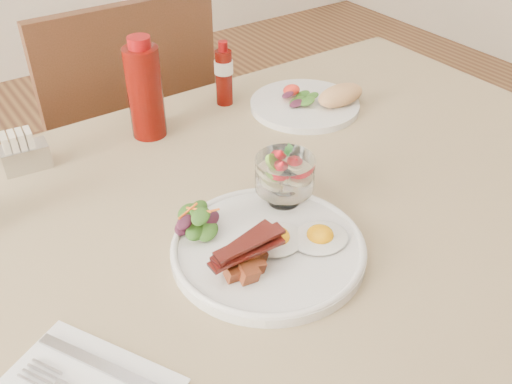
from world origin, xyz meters
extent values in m
cylinder|color=#522D1A|center=(0.59, 0.36, 0.35)|extent=(0.06, 0.06, 0.71)
cube|color=#522D1A|center=(0.00, 0.00, 0.73)|extent=(1.30, 0.85, 0.04)
cube|color=#95825B|center=(0.00, 0.00, 0.75)|extent=(1.33, 0.88, 0.00)
cylinder|color=#522D1A|center=(-0.18, 0.57, 0.23)|extent=(0.04, 0.04, 0.45)
cylinder|color=#522D1A|center=(0.18, 0.57, 0.23)|extent=(0.04, 0.04, 0.45)
cylinder|color=#522D1A|center=(-0.18, 0.93, 0.23)|extent=(0.04, 0.04, 0.45)
cylinder|color=#522D1A|center=(0.18, 0.93, 0.23)|extent=(0.04, 0.04, 0.45)
cube|color=#522D1A|center=(0.00, 0.75, 0.47)|extent=(0.42, 0.42, 0.03)
cube|color=#522D1A|center=(0.00, 0.55, 0.70)|extent=(0.42, 0.03, 0.46)
cylinder|color=silver|center=(-0.08, -0.09, 0.76)|extent=(0.28, 0.28, 0.02)
ellipsoid|color=silver|center=(-0.01, -0.13, 0.77)|extent=(0.09, 0.08, 0.01)
ellipsoid|color=#FF9E05|center=(-0.01, -0.13, 0.78)|extent=(0.04, 0.04, 0.02)
ellipsoid|color=silver|center=(-0.07, -0.09, 0.77)|extent=(0.09, 0.08, 0.01)
ellipsoid|color=#FF9E05|center=(-0.07, -0.09, 0.78)|extent=(0.04, 0.04, 0.02)
cube|color=maroon|center=(-0.14, -0.11, 0.78)|extent=(0.03, 0.03, 0.02)
cube|color=maroon|center=(-0.13, -0.13, 0.78)|extent=(0.03, 0.03, 0.02)
cube|color=maroon|center=(-0.16, -0.12, 0.78)|extent=(0.03, 0.03, 0.02)
cube|color=maroon|center=(-0.11, -0.11, 0.78)|extent=(0.03, 0.03, 0.02)
cube|color=maroon|center=(-0.14, -0.14, 0.78)|extent=(0.03, 0.03, 0.02)
cube|color=maroon|center=(-0.15, -0.10, 0.78)|extent=(0.03, 0.03, 0.02)
cube|color=maroon|center=(-0.13, -0.12, 0.79)|extent=(0.03, 0.03, 0.02)
cube|color=#52150D|center=(-0.14, -0.11, 0.80)|extent=(0.10, 0.02, 0.01)
cube|color=#52150D|center=(-0.13, -0.12, 0.80)|extent=(0.10, 0.03, 0.01)
cube|color=#52150D|center=(-0.13, -0.11, 0.81)|extent=(0.10, 0.04, 0.01)
cube|color=#52150D|center=(-0.13, -0.12, 0.81)|extent=(0.10, 0.03, 0.01)
ellipsoid|color=#1F4713|center=(-0.15, -0.01, 0.77)|extent=(0.04, 0.03, 0.01)
ellipsoid|color=#1F4713|center=(-0.13, 0.00, 0.78)|extent=(0.04, 0.03, 0.01)
ellipsoid|color=#391222|center=(-0.17, 0.00, 0.78)|extent=(0.03, 0.02, 0.01)
ellipsoid|color=#1F4713|center=(-0.14, -0.03, 0.78)|extent=(0.04, 0.03, 0.01)
ellipsoid|color=#1F4713|center=(-0.16, -0.03, 0.78)|extent=(0.04, 0.03, 0.01)
ellipsoid|color=#391222|center=(-0.13, -0.02, 0.79)|extent=(0.03, 0.02, 0.01)
ellipsoid|color=#1F4713|center=(-0.15, 0.01, 0.79)|extent=(0.04, 0.03, 0.01)
ellipsoid|color=#1F4713|center=(-0.14, 0.00, 0.80)|extent=(0.03, 0.02, 0.01)
ellipsoid|color=#391222|center=(-0.17, -0.02, 0.80)|extent=(0.03, 0.02, 0.01)
ellipsoid|color=#1F4713|center=(-0.15, -0.02, 0.80)|extent=(0.04, 0.03, 0.01)
cylinder|color=orange|center=(-0.14, -0.01, 0.81)|extent=(0.02, 0.03, 0.01)
cylinder|color=orange|center=(-0.16, 0.00, 0.81)|extent=(0.04, 0.02, 0.01)
cylinder|color=orange|center=(-0.14, -0.02, 0.81)|extent=(0.04, 0.02, 0.01)
cylinder|color=white|center=(0.00, -0.02, 0.77)|extent=(0.05, 0.05, 0.01)
cylinder|color=white|center=(0.00, -0.02, 0.79)|extent=(0.02, 0.02, 0.02)
cylinder|color=white|center=(0.00, -0.02, 0.82)|extent=(0.09, 0.09, 0.05)
cylinder|color=beige|center=(-0.01, -0.02, 0.81)|extent=(0.03, 0.03, 0.01)
cylinder|color=beige|center=(0.02, -0.02, 0.81)|extent=(0.03, 0.03, 0.01)
cylinder|color=beige|center=(0.00, -0.01, 0.82)|extent=(0.03, 0.03, 0.01)
cylinder|color=#72A733|center=(-0.01, -0.01, 0.83)|extent=(0.04, 0.04, 0.01)
cone|color=red|center=(0.02, -0.03, 0.84)|extent=(0.03, 0.03, 0.03)
cone|color=red|center=(-0.01, -0.03, 0.84)|extent=(0.03, 0.03, 0.03)
cone|color=red|center=(0.00, -0.01, 0.85)|extent=(0.03, 0.03, 0.03)
ellipsoid|color=#2D7F32|center=(0.00, -0.02, 0.86)|extent=(0.02, 0.01, 0.00)
ellipsoid|color=#2D7F32|center=(0.01, -0.02, 0.86)|extent=(0.02, 0.01, 0.00)
cylinder|color=silver|center=(0.24, 0.23, 0.76)|extent=(0.23, 0.23, 0.01)
ellipsoid|color=#1F4713|center=(0.23, 0.23, 0.77)|extent=(0.04, 0.03, 0.01)
ellipsoid|color=#1F4713|center=(0.25, 0.25, 0.77)|extent=(0.04, 0.03, 0.01)
ellipsoid|color=#391222|center=(0.22, 0.22, 0.77)|extent=(0.03, 0.03, 0.01)
ellipsoid|color=#1F4713|center=(0.23, 0.21, 0.78)|extent=(0.04, 0.03, 0.01)
ellipsoid|color=#1F4713|center=(0.26, 0.22, 0.78)|extent=(0.03, 0.03, 0.01)
ellipsoid|color=#391222|center=(0.22, 0.25, 0.78)|extent=(0.03, 0.02, 0.01)
ellipsoid|color=red|center=(0.24, 0.26, 0.78)|extent=(0.04, 0.03, 0.02)
ellipsoid|color=tan|center=(0.30, 0.18, 0.79)|extent=(0.12, 0.08, 0.04)
cylinder|color=#510904|center=(-0.07, 0.32, 0.84)|extent=(0.08, 0.08, 0.17)
cylinder|color=maroon|center=(-0.07, 0.32, 0.94)|extent=(0.05, 0.05, 0.02)
cylinder|color=#510904|center=(0.12, 0.34, 0.81)|extent=(0.04, 0.04, 0.12)
cylinder|color=silver|center=(0.12, 0.34, 0.83)|extent=(0.05, 0.05, 0.03)
cylinder|color=maroon|center=(0.12, 0.34, 0.88)|extent=(0.02, 0.02, 0.02)
cube|color=#B8B8BD|center=(-0.30, 0.33, 0.77)|extent=(0.08, 0.05, 0.04)
cube|color=beige|center=(-0.32, 0.33, 0.80)|extent=(0.01, 0.04, 0.05)
cube|color=beige|center=(-0.31, 0.33, 0.80)|extent=(0.01, 0.04, 0.05)
cube|color=beige|center=(-0.30, 0.33, 0.80)|extent=(0.01, 0.04, 0.05)
cube|color=beige|center=(-0.28, 0.33, 0.80)|extent=(0.01, 0.04, 0.05)
cube|color=white|center=(-0.37, -0.16, 0.75)|extent=(0.19, 0.22, 0.00)
cube|color=#B8B8BD|center=(-0.35, -0.15, 0.76)|extent=(0.10, 0.17, 0.00)
cube|color=#B8B8BD|center=(-0.43, -0.12, 0.76)|extent=(0.02, 0.04, 0.00)
cube|color=#B8B8BD|center=(-0.42, -0.12, 0.76)|extent=(0.02, 0.04, 0.00)
cube|color=#B8B8BD|center=(-0.41, -0.12, 0.76)|extent=(0.02, 0.04, 0.00)
cube|color=#B8B8BD|center=(-0.41, -0.11, 0.76)|extent=(0.02, 0.04, 0.00)
camera|label=1|loc=(-0.45, -0.59, 1.31)|focal=40.00mm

